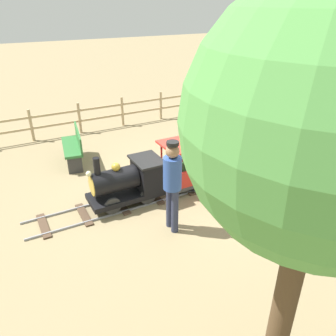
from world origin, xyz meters
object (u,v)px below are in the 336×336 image
object	(u,v)px
passenger_car	(206,164)
oak_tree_near	(325,126)
locomotive	(129,181)
conductor_person	(172,180)
park_bench	(74,146)

from	to	relation	value
passenger_car	oak_tree_near	xyz separation A→B (m)	(-3.80, 1.78, 2.35)
locomotive	conductor_person	size ratio (longest dim) A/B	0.89
conductor_person	locomotive	bearing A→B (deg)	15.66
locomotive	conductor_person	world-z (taller)	conductor_person
passenger_car	oak_tree_near	size ratio (longest dim) A/B	0.53
passenger_car	park_bench	bearing A→B (deg)	44.10
locomotive	park_bench	world-z (taller)	locomotive
passenger_car	oak_tree_near	world-z (taller)	oak_tree_near
conductor_person	oak_tree_near	size ratio (longest dim) A/B	0.43
conductor_person	park_bench	bearing A→B (deg)	12.99
passenger_car	oak_tree_near	bearing A→B (deg)	154.93
conductor_person	park_bench	distance (m)	3.54
locomotive	oak_tree_near	distance (m)	4.43
passenger_car	park_bench	world-z (taller)	passenger_car
passenger_car	conductor_person	xyz separation A→B (m)	(-1.11, 1.44, 0.53)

